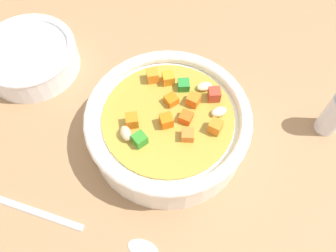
% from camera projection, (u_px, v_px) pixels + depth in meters
% --- Properties ---
extents(ground_plane, '(1.40, 1.40, 0.02)m').
position_uv_depth(ground_plane, '(168.00, 140.00, 0.46)').
color(ground_plane, '#9E754F').
extents(soup_bowl_main, '(0.20, 0.20, 0.07)m').
position_uv_depth(soup_bowl_main, '(168.00, 124.00, 0.42)').
color(soup_bowl_main, white).
rests_on(soup_bowl_main, ground_plane).
extents(spoon, '(0.22, 0.04, 0.01)m').
position_uv_depth(spoon, '(70.00, 223.00, 0.39)').
color(spoon, silver).
rests_on(spoon, ground_plane).
extents(side_bowl_small, '(0.14, 0.14, 0.04)m').
position_uv_depth(side_bowl_small, '(30.00, 56.00, 0.49)').
color(side_bowl_small, white).
rests_on(side_bowl_small, ground_plane).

